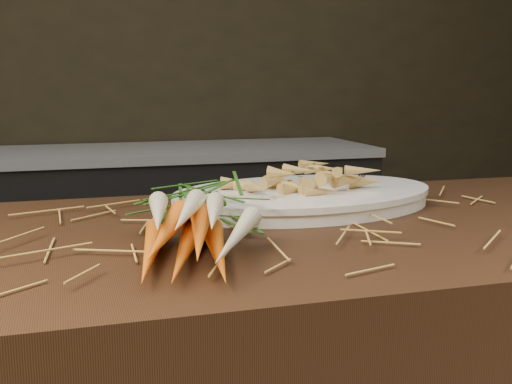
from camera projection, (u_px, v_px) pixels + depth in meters
The scene contains 6 objects.
back_counter at pixel (170, 239), 2.91m from camera, with size 1.82×0.62×0.84m.
straw_bedding at pixel (169, 228), 0.97m from camera, with size 1.40×0.60×0.02m, color #9D6C36, non-canonical shape.
root_veg_bunch at pixel (193, 211), 0.93m from camera, with size 0.25×0.50×0.09m.
serving_platter at pixel (305, 199), 1.19m from camera, with size 0.50×0.33×0.03m, color white, non-canonical shape.
roasted_veg_heap at pixel (305, 177), 1.18m from camera, with size 0.24×0.18×0.06m, color #B08A39, non-canonical shape.
serving_fork at pixel (390, 186), 1.24m from camera, with size 0.02×0.19×0.00m, color silver.
Camera 1 is at (-0.15, -0.64, 1.13)m, focal length 45.00 mm.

